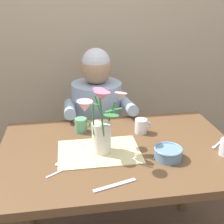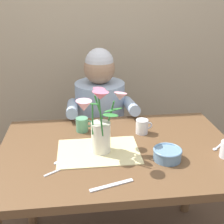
{
  "view_description": "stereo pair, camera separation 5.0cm",
  "coord_description": "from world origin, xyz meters",
  "views": [
    {
      "loc": [
        -0.23,
        -1.26,
        1.47
      ],
      "look_at": [
        -0.03,
        0.05,
        0.92
      ],
      "focal_mm": 46.67,
      "sensor_mm": 36.0,
      "label": 1
    },
    {
      "loc": [
        -0.18,
        -1.27,
        1.47
      ],
      "look_at": [
        -0.03,
        0.05,
        0.92
      ],
      "focal_mm": 46.67,
      "sensor_mm": 36.0,
      "label": 2
    }
  ],
  "objects": [
    {
      "name": "wood_panel_backdrop",
      "position": [
        0.0,
        1.05,
        1.25
      ],
      "size": [
        4.0,
        0.1,
        2.5
      ],
      "primitive_type": "cube",
      "color": "tan",
      "rests_on": "ground_plane"
    },
    {
      "name": "dining_table",
      "position": [
        0.0,
        0.0,
        0.64
      ],
      "size": [
        1.2,
        0.8,
        0.74
      ],
      "color": "brown",
      "rests_on": "ground_plane"
    },
    {
      "name": "seated_person",
      "position": [
        -0.04,
        0.62,
        0.56
      ],
      "size": [
        0.45,
        0.47,
        1.14
      ],
      "rotation": [
        0.0,
        0.0,
        0.04
      ],
      "color": "#4C4C56",
      "rests_on": "ground_plane"
    },
    {
      "name": "striped_placemat",
      "position": [
        -0.1,
        -0.02,
        0.74
      ],
      "size": [
        0.4,
        0.28,
        0.0
      ],
      "primitive_type": "cube",
      "color": "beige",
      "rests_on": "dining_table"
    },
    {
      "name": "flower_vase",
      "position": [
        -0.09,
        -0.03,
        0.89
      ],
      "size": [
        0.27,
        0.28,
        0.35
      ],
      "color": "silver",
      "rests_on": "dining_table"
    },
    {
      "name": "ceramic_bowl",
      "position": [
        0.21,
        -0.13,
        0.77
      ],
      "size": [
        0.14,
        0.14,
        0.06
      ],
      "color": "#6689A8",
      "rests_on": "dining_table"
    },
    {
      "name": "dinner_knife",
      "position": [
        -0.07,
        -0.3,
        0.74
      ],
      "size": [
        0.19,
        0.07,
        0.0
      ],
      "primitive_type": "cube",
      "rotation": [
        0.0,
        0.0,
        0.29
      ],
      "color": "silver",
      "rests_on": "dining_table"
    },
    {
      "name": "tea_cup",
      "position": [
        -0.17,
        0.22,
        0.78
      ],
      "size": [
        0.09,
        0.07,
        0.08
      ],
      "color": "#569970",
      "rests_on": "dining_table"
    },
    {
      "name": "coffee_cup",
      "position": [
        0.16,
        0.16,
        0.78
      ],
      "size": [
        0.09,
        0.07,
        0.08
      ],
      "color": "silver",
      "rests_on": "dining_table"
    },
    {
      "name": "spoon_0",
      "position": [
        0.5,
        -0.05,
        0.74
      ],
      "size": [
        0.1,
        0.09,
        0.01
      ],
      "color": "silver",
      "rests_on": "dining_table"
    },
    {
      "name": "spoon_1",
      "position": [
        -0.18,
        0.3,
        0.74
      ],
      "size": [
        0.06,
        0.12,
        0.01
      ],
      "color": "silver",
      "rests_on": "dining_table"
    },
    {
      "name": "spoon_2",
      "position": [
        -0.29,
        -0.08,
        0.74
      ],
      "size": [
        0.07,
        0.11,
        0.01
      ],
      "color": "silver",
      "rests_on": "dining_table"
    },
    {
      "name": "spoon_3",
      "position": [
        -0.28,
        -0.16,
        0.74
      ],
      "size": [
        0.11,
        0.08,
        0.01
      ],
      "color": "silver",
      "rests_on": "dining_table"
    }
  ]
}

